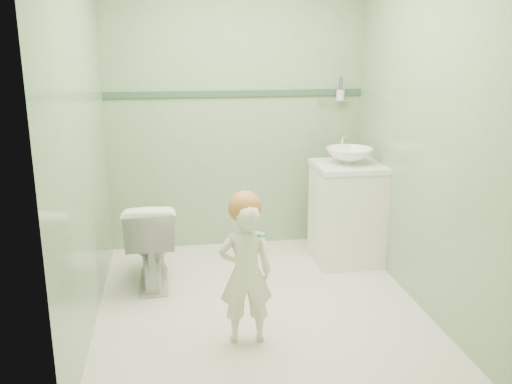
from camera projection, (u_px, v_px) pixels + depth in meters
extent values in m
plane|color=silver|center=(259.00, 305.00, 3.85)|extent=(2.50, 2.50, 0.00)
cube|color=#7CA474|center=(236.00, 111.00, 4.73)|extent=(2.20, 0.04, 2.40)
cube|color=#7CA474|center=(307.00, 183.00, 2.34)|extent=(2.20, 0.04, 2.40)
cube|color=#7CA474|center=(82.00, 140.00, 3.37)|extent=(0.04, 2.50, 2.40)
cube|color=#7CA474|center=(421.00, 131.00, 3.70)|extent=(0.04, 2.50, 2.40)
cube|color=#32543A|center=(236.00, 93.00, 4.67)|extent=(2.20, 0.02, 0.05)
cube|color=silver|center=(346.00, 215.00, 4.54)|extent=(0.52, 0.50, 0.80)
cube|color=white|center=(349.00, 166.00, 4.43)|extent=(0.54, 0.52, 0.04)
imported|color=white|center=(349.00, 156.00, 4.41)|extent=(0.37, 0.37, 0.13)
cylinder|color=silver|center=(342.00, 144.00, 4.58)|extent=(0.03, 0.03, 0.18)
cylinder|color=silver|center=(344.00, 136.00, 4.52)|extent=(0.02, 0.12, 0.02)
cylinder|color=silver|center=(333.00, 101.00, 4.78)|extent=(0.26, 0.02, 0.02)
cylinder|color=silver|center=(340.00, 95.00, 4.76)|extent=(0.07, 0.07, 0.09)
cylinder|color=#272BBC|center=(339.00, 87.00, 4.73)|extent=(0.01, 0.01, 0.17)
cylinder|color=#6440A1|center=(341.00, 87.00, 4.73)|extent=(0.01, 0.01, 0.17)
cylinder|color=#C04933|center=(341.00, 87.00, 4.75)|extent=(0.01, 0.01, 0.17)
imported|color=white|center=(151.00, 242.00, 4.12)|extent=(0.38, 0.66, 0.66)
imported|color=silver|center=(246.00, 274.00, 3.29)|extent=(0.33, 0.22, 0.88)
sphere|color=#BA6D37|center=(245.00, 207.00, 3.21)|extent=(0.20, 0.20, 0.20)
cylinder|color=#00926F|center=(262.00, 236.00, 3.11)|extent=(0.08, 0.13, 0.06)
cube|color=white|center=(250.00, 227.00, 3.14)|extent=(0.03, 0.03, 0.02)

